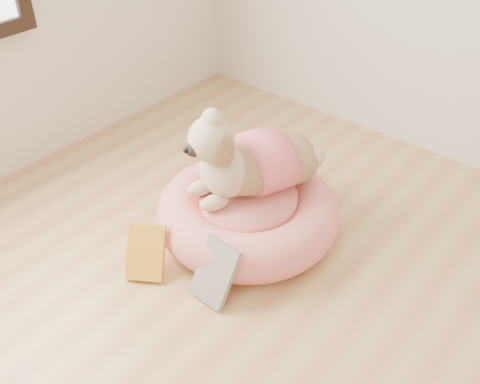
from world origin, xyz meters
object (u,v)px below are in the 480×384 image
Objects in this scene: book_yellow at (146,252)px; book_white at (215,273)px; dog at (249,145)px; pet_bed at (248,212)px.

book_yellow is 0.92× the size of book_white.
dog is 0.56m from book_yellow.
dog is 2.60× the size of book_yellow.
book_white is (0.13, -0.35, 0.01)m from pet_bed.
book_yellow is (-0.12, -0.45, -0.30)m from dog.
dog reaches higher than book_white.
dog is at bearing 126.45° from pet_bed.
book_white is (0.28, 0.08, 0.01)m from book_yellow.
book_white is at bearing -68.93° from pet_bed.
book_white is (0.16, -0.38, -0.28)m from dog.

